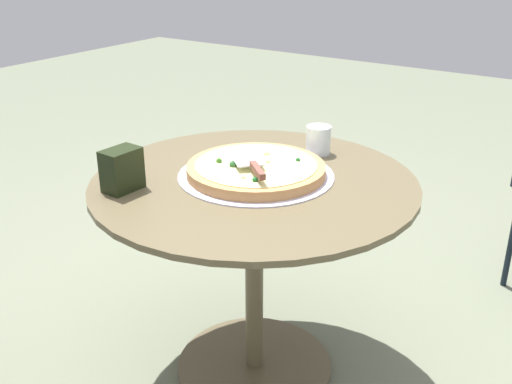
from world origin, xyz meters
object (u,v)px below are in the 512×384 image
at_px(drinking_cup, 318,140).
at_px(pizza_on_tray, 256,170).
at_px(napkin_dispenser, 122,170).
at_px(pizza_server, 253,165).
at_px(patio_table, 254,233).

bearing_deg(drinking_cup, pizza_on_tray, -12.06).
bearing_deg(napkin_dispenser, pizza_server, 133.02).
relative_size(pizza_server, drinking_cup, 2.07).
bearing_deg(napkin_dispenser, drinking_cup, 154.97).
distance_m(pizza_on_tray, pizza_server, 0.08).
xyz_separation_m(pizza_server, napkin_dispenser, (0.23, -0.28, 0.00)).
relative_size(pizza_server, napkin_dispenser, 1.59).
height_order(patio_table, napkin_dispenser, napkin_dispenser).
bearing_deg(drinking_cup, napkin_dispenser, -28.41).
bearing_deg(pizza_server, napkin_dispenser, -50.37).
bearing_deg(patio_table, pizza_on_tray, -155.92).
distance_m(patio_table, pizza_on_tray, 0.20).
bearing_deg(drinking_cup, patio_table, -8.60).
height_order(patio_table, pizza_server, pizza_server).
height_order(pizza_server, napkin_dispenser, napkin_dispenser).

